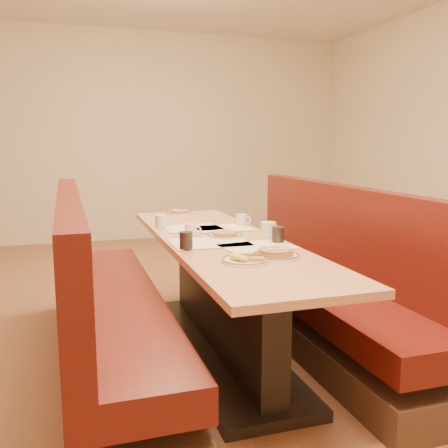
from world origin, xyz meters
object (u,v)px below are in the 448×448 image
object	(u,v)px
coffee_mug_c	(242,220)
soda_tumbler_near	(186,241)
diner_table	(221,297)
booth_left	(102,310)
coffee_mug_d	(162,221)
coffee_mug_a	(269,230)
soda_tumbler_mid	(278,235)
coffee_mug_b	(191,230)
pancake_plate	(275,254)
eggs_plate	(245,260)
booth_right	(324,288)

from	to	relation	value
coffee_mug_c	soda_tumbler_near	distance (m)	0.86
diner_table	booth_left	distance (m)	0.73
coffee_mug_d	soda_tumbler_near	size ratio (longest dim) A/B	1.14
coffee_mug_a	soda_tumbler_mid	xyz separation A→B (m)	(-0.00, -0.15, -0.00)
booth_left	coffee_mug_b	xyz separation A→B (m)	(0.57, 0.12, 0.43)
diner_table	pancake_plate	xyz separation A→B (m)	(0.11, -0.58, 0.39)
diner_table	coffee_mug_d	distance (m)	0.71
eggs_plate	pancake_plate	bearing A→B (deg)	14.54
pancake_plate	coffee_mug_b	size ratio (longest dim) A/B	2.37
eggs_plate	coffee_mug_d	bearing A→B (deg)	100.38
eggs_plate	coffee_mug_b	bearing A→B (deg)	96.72
booth_left	soda_tumbler_mid	world-z (taller)	booth_left
pancake_plate	coffee_mug_a	distance (m)	0.53
coffee_mug_a	coffee_mug_d	distance (m)	0.81
eggs_plate	coffee_mug_c	distance (m)	1.09
booth_left	coffee_mug_d	xyz separation A→B (m)	(0.46, 0.50, 0.43)
eggs_plate	soda_tumbler_near	size ratio (longest dim) A/B	2.39
booth_left	coffee_mug_a	size ratio (longest dim) A/B	19.21
diner_table	coffee_mug_a	size ratio (longest dim) A/B	19.21
coffee_mug_a	coffee_mug_c	bearing A→B (deg)	67.25
coffee_mug_c	coffee_mug_b	bearing A→B (deg)	-125.11
pancake_plate	booth_left	bearing A→B (deg)	145.41
diner_table	eggs_plate	size ratio (longest dim) A/B	10.32
coffee_mug_c	soda_tumbler_near	xyz separation A→B (m)	(-0.56, -0.65, 0.01)
coffee_mug_a	booth_right	bearing A→B (deg)	-12.17
soda_tumbler_near	soda_tumbler_mid	distance (m)	0.56
pancake_plate	eggs_plate	distance (m)	0.19
coffee_mug_a	coffee_mug_b	xyz separation A→B (m)	(-0.44, 0.21, -0.01)
diner_table	booth_right	distance (m)	0.73
coffee_mug_b	coffee_mug_d	size ratio (longest dim) A/B	0.90
diner_table	soda_tumbler_near	distance (m)	0.57
coffee_mug_c	soda_tumbler_near	bearing A→B (deg)	-108.39
coffee_mug_a	coffee_mug_b	size ratio (longest dim) A/B	1.25
booth_left	coffee_mug_b	size ratio (longest dim) A/B	23.97
booth_left	eggs_plate	size ratio (longest dim) A/B	10.32
pancake_plate	eggs_plate	size ratio (longest dim) A/B	1.02
coffee_mug_b	diner_table	bearing A→B (deg)	-20.01
booth_right	eggs_plate	size ratio (longest dim) A/B	10.32
coffee_mug_a	soda_tumbler_near	distance (m)	0.59
diner_table	booth_right	xyz separation A→B (m)	(0.73, 0.00, -0.01)
booth_right	eggs_plate	world-z (taller)	booth_right
coffee_mug_b	soda_tumbler_mid	world-z (taller)	soda_tumbler_mid
soda_tumbler_mid	pancake_plate	bearing A→B (deg)	-115.66
coffee_mug_c	soda_tumbler_mid	size ratio (longest dim) A/B	1.09
soda_tumbler_near	soda_tumbler_mid	world-z (taller)	soda_tumbler_near
coffee_mug_c	soda_tumbler_mid	bearing A→B (deg)	-67.91
diner_table	pancake_plate	size ratio (longest dim) A/B	10.10
booth_right	soda_tumbler_near	bearing A→B (deg)	-166.13
diner_table	coffee_mug_c	bearing A→B (deg)	54.94
diner_table	coffee_mug_b	size ratio (longest dim) A/B	23.97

